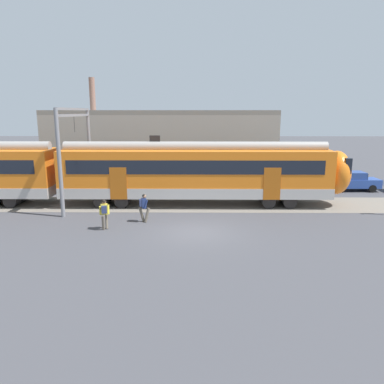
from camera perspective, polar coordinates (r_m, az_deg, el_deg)
ground_plane at (r=20.00m, az=0.66°, el=-6.16°), size 160.00×160.00×0.00m
track_bed at (r=28.16m, az=-22.53°, el=-1.68°), size 80.00×4.40×0.01m
commuter_train at (r=26.85m, az=-18.04°, el=2.92°), size 38.05×3.07×4.73m
pedestrian_yellow at (r=20.74m, az=-13.20°, el=-2.97°), size 0.54×0.69×1.67m
pedestrian_navy at (r=21.72m, az=-7.37°, el=-2.06°), size 0.70×0.53×1.67m
parked_car_blue at (r=32.99m, az=23.30°, el=1.55°), size 4.03×1.81×1.54m
catenary_gantry at (r=26.47m, az=-17.33°, el=7.33°), size 0.24×6.64×6.53m
background_building at (r=33.94m, az=-4.65°, el=6.90°), size 20.01×5.00×9.20m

